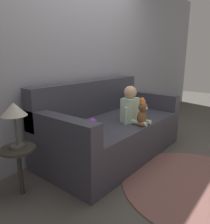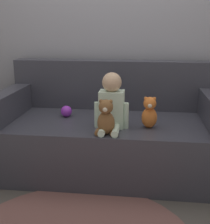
{
  "view_description": "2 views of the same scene",
  "coord_description": "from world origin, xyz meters",
  "views": [
    {
      "loc": [
        -2.14,
        -1.58,
        1.25
      ],
      "look_at": [
        -0.18,
        0.0,
        0.6
      ],
      "focal_mm": 35.0,
      "sensor_mm": 36.0,
      "label": 1
    },
    {
      "loc": [
        0.3,
        -2.58,
        1.26
      ],
      "look_at": [
        -0.02,
        -0.07,
        0.55
      ],
      "focal_mm": 50.0,
      "sensor_mm": 36.0,
      "label": 2
    }
  ],
  "objects": [
    {
      "name": "wall_back",
      "position": [
        0.0,
        0.57,
        1.3
      ],
      "size": [
        8.0,
        0.05,
        2.6
      ],
      "color": "#93939E",
      "rests_on": "ground_plane"
    },
    {
      "name": "teddy_bear_brown",
      "position": [
        0.03,
        -0.39,
        0.6
      ],
      "size": [
        0.16,
        0.12,
        0.27
      ],
      "color": "brown",
      "rests_on": "couch"
    },
    {
      "name": "person_baby",
      "position": [
        0.05,
        -0.22,
        0.66
      ],
      "size": [
        0.27,
        0.34,
        0.44
      ],
      "color": "silver",
      "rests_on": "couch"
    },
    {
      "name": "toy_ball",
      "position": [
        -0.38,
        0.03,
        0.52
      ],
      "size": [
        0.1,
        0.1,
        0.1
      ],
      "color": "purple",
      "rests_on": "couch"
    },
    {
      "name": "couch",
      "position": [
        0.0,
        0.06,
        0.33
      ],
      "size": [
        1.92,
        0.96,
        0.94
      ],
      "color": "#383842",
      "rests_on": "ground_plane"
    },
    {
      "name": "ground_plane",
      "position": [
        0.0,
        0.0,
        0.0
      ],
      "size": [
        12.0,
        12.0,
        0.0
      ],
      "primitive_type": "plane",
      "color": "#4C4742"
    },
    {
      "name": "plush_toy_side",
      "position": [
        0.35,
        -0.19,
        0.6
      ],
      "size": [
        0.12,
        0.12,
        0.25
      ],
      "color": "orange",
      "rests_on": "couch"
    }
  ]
}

